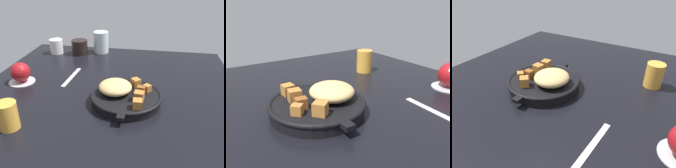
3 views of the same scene
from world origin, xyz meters
The scene contains 6 objects.
ground_plane centered at (0.00, 0.00, -1.20)cm, with size 113.12×100.65×2.40cm, color black.
cast_iron_skillet centered at (-1.38, -7.29, 2.66)cm, with size 29.17×24.82×7.50cm.
saucer_plate centered at (6.99, 36.21, 0.30)cm, with size 10.51×10.51×0.60cm, color #B7BABF.
red_apple centered at (6.99, 36.21, 4.51)cm, with size 7.81×7.81×7.81cm, color maroon.
butter_knife centered at (15.08, 17.62, 0.18)cm, with size 18.83×1.60×0.36cm, color silver.
juice_glass_amber centered at (-21.85, 24.31, 4.26)cm, with size 6.00×6.00×8.53cm, color gold.
Camera 2 is at (45.56, -32.54, 28.09)cm, focal length 36.90 mm.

